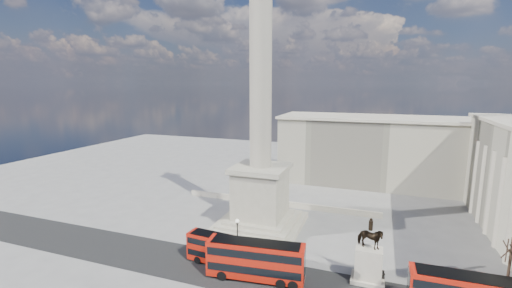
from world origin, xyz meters
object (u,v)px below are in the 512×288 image
object	(u,v)px
pedestrian_standing	(383,276)
red_bus_a	(223,250)
victorian_lamp	(237,237)
red_bus_b	(256,260)
pedestrian_walking	(425,275)
nelsons_column	(261,154)
pedestrian_crossing	(365,256)
equestrian_statue	(369,260)

from	to	relation	value
pedestrian_standing	red_bus_a	bearing A→B (deg)	1.19
red_bus_a	victorian_lamp	bearing A→B (deg)	52.71
red_bus_a	pedestrian_standing	distance (m)	20.71
victorian_lamp	pedestrian_standing	bearing A→B (deg)	4.87
red_bus_b	pedestrian_walking	world-z (taller)	red_bus_b
nelsons_column	pedestrian_walking	size ratio (longest dim) A/B	30.76
pedestrian_walking	pedestrian_standing	world-z (taller)	pedestrian_standing
victorian_lamp	pedestrian_crossing	size ratio (longest dim) A/B	3.43
nelsons_column	red_bus_b	distance (m)	19.27
equestrian_statue	pedestrian_walking	size ratio (longest dim) A/B	5.17
red_bus_a	equestrian_statue	size ratio (longest dim) A/B	1.25
nelsons_column	pedestrian_walking	distance (m)	29.07
red_bus_a	pedestrian_standing	xyz separation A→B (m)	(20.41, 3.20, -1.37)
victorian_lamp	pedestrian_walking	size ratio (longest dim) A/B	3.86
equestrian_statue	pedestrian_standing	xyz separation A→B (m)	(1.75, 0.47, -2.10)
equestrian_statue	pedestrian_walking	distance (m)	7.57
pedestrian_walking	red_bus_a	bearing A→B (deg)	-167.81
nelsons_column	pedestrian_standing	xyz separation A→B (m)	(19.96, -10.75, -12.10)
red_bus_a	pedestrian_crossing	distance (m)	19.64
victorian_lamp	pedestrian_walking	xyz separation A→B (m)	(24.00, 3.76, -2.88)
nelsons_column	victorian_lamp	xyz separation A→B (m)	(0.99, -12.37, -9.23)
red_bus_a	nelsons_column	bearing A→B (deg)	93.14
pedestrian_walking	pedestrian_standing	xyz separation A→B (m)	(-5.03, -2.15, 0.00)
red_bus_a	pedestrian_standing	size ratio (longest dim) A/B	6.42
red_bus_a	pedestrian_crossing	bearing A→B (deg)	27.50
pedestrian_standing	nelsons_column	bearing A→B (deg)	-36.04
nelsons_column	pedestrian_walking	bearing A→B (deg)	-19.00
victorian_lamp	equestrian_statue	size ratio (longest dim) A/B	0.75
equestrian_statue	pedestrian_crossing	bearing A→B (deg)	96.64
pedestrian_standing	pedestrian_crossing	bearing A→B (deg)	-69.54
victorian_lamp	pedestrian_crossing	xyz separation A→B (m)	(16.66, 5.92, -2.77)
pedestrian_walking	pedestrian_standing	size ratio (longest dim) A/B	1.00
nelsons_column	pedestrian_walking	xyz separation A→B (m)	(24.99, -8.61, -12.11)
victorian_lamp	pedestrian_standing	xyz separation A→B (m)	(18.97, 1.62, -2.87)
red_bus_b	equestrian_statue	distance (m)	14.00
pedestrian_standing	equestrian_statue	bearing A→B (deg)	7.19
equestrian_statue	pedestrian_standing	world-z (taller)	equestrian_statue
pedestrian_crossing	pedestrian_standing	bearing A→B (deg)	164.62
equestrian_statue	red_bus_a	bearing A→B (deg)	-171.65
nelsons_column	victorian_lamp	bearing A→B (deg)	-85.41
nelsons_column	pedestrian_crossing	xyz separation A→B (m)	(17.66, -6.45, -12.00)
red_bus_a	pedestrian_walking	world-z (taller)	red_bus_a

